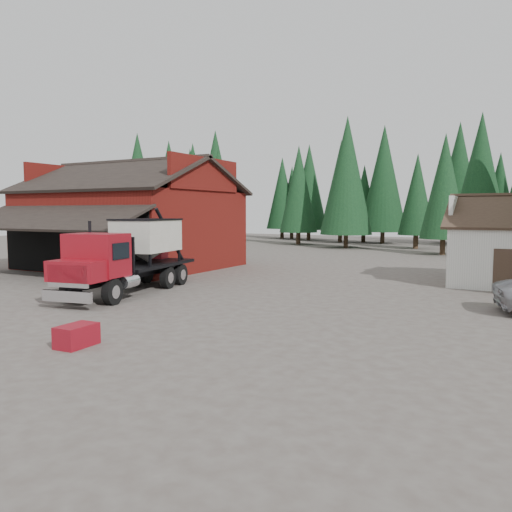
% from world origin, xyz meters
% --- Properties ---
extents(ground, '(120.00, 120.00, 0.00)m').
position_xyz_m(ground, '(0.00, 0.00, 0.00)').
color(ground, '#4C433C').
rests_on(ground, ground).
extents(red_barn, '(12.80, 13.63, 7.18)m').
position_xyz_m(red_barn, '(-11.00, 9.90, 2.69)').
color(red_barn, maroon).
rests_on(red_barn, ground).
extents(conifer_backdrop, '(76.00, 16.00, 16.00)m').
position_xyz_m(conifer_backdrop, '(0.00, 42.00, 0.00)').
color(conifer_backdrop, black).
rests_on(conifer_backdrop, ground).
extents(near_pine_a, '(4.40, 4.40, 11.40)m').
position_xyz_m(near_pine_a, '(-22.00, 28.00, 6.39)').
color(near_pine_a, '#382619').
rests_on(near_pine_a, ground).
extents(near_pine_b, '(3.96, 3.96, 10.40)m').
position_xyz_m(near_pine_b, '(6.00, 30.00, 5.89)').
color(near_pine_b, '#382619').
rests_on(near_pine_b, ground).
extents(near_pine_d, '(5.28, 5.28, 13.40)m').
position_xyz_m(near_pine_d, '(-4.00, 34.00, 7.39)').
color(near_pine_d, '#382619').
rests_on(near_pine_d, ground).
extents(feed_truck, '(3.77, 8.91, 3.90)m').
position_xyz_m(feed_truck, '(-3.50, 1.69, 1.82)').
color(feed_truck, black).
rests_on(feed_truck, ground).
extents(equip_box, '(0.76, 1.14, 0.60)m').
position_xyz_m(equip_box, '(1.61, -6.00, 0.30)').
color(equip_box, maroon).
rests_on(equip_box, ground).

